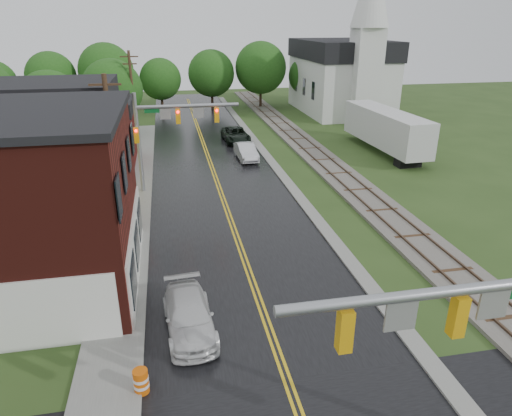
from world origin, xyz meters
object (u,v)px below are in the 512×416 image
object	(u,v)px
semi_trailer	(386,128)
construction_barrel	(141,381)
tree_left_e	(114,91)
utility_pole_b	(113,148)
suv_dark	(236,135)
church	(344,69)
pickup_white	(189,316)
traffic_signal_far	(168,124)
tree_left_c	(52,105)
traffic_signal_near	(483,331)
sedan_silver	(246,152)
utility_pole_c	(133,94)

from	to	relation	value
semi_trailer	construction_barrel	distance (m)	34.70
tree_left_e	construction_barrel	xyz separation A→B (m)	(3.85, -39.01, -4.36)
utility_pole_b	suv_dark	distance (m)	21.61
church	pickup_white	bearing A→B (deg)	-117.94
traffic_signal_far	tree_left_c	xyz separation A→B (m)	(-10.38, 12.90, -0.46)
traffic_signal_near	semi_trailer	bearing A→B (deg)	67.39
utility_pole_b	pickup_white	distance (m)	13.17
construction_barrel	pickup_white	bearing A→B (deg)	59.97
construction_barrel	utility_pole_b	bearing A→B (deg)	96.79
traffic_signal_near	sedan_silver	distance (m)	32.26
utility_pole_b	semi_trailer	world-z (taller)	utility_pole_b
traffic_signal_near	suv_dark	distance (m)	38.86
traffic_signal_far	utility_pole_c	xyz separation A→B (m)	(-3.33, 17.00, -0.25)
traffic_signal_near	tree_left_e	world-z (taller)	tree_left_e
utility_pole_b	tree_left_e	size ratio (longest dim) A/B	1.10
utility_pole_c	pickup_white	distance (m)	34.43
church	traffic_signal_far	world-z (taller)	church
traffic_signal_far	utility_pole_c	size ratio (longest dim) A/B	0.82
suv_dark	tree_left_c	bearing A→B (deg)	-179.94
tree_left_e	sedan_silver	xyz separation A→B (m)	(12.18, -11.92, -4.09)
tree_left_c	sedan_silver	xyz separation A→B (m)	(17.18, -5.92, -3.79)
traffic_signal_far	suv_dark	distance (m)	15.84
utility_pole_c	suv_dark	xyz separation A→B (m)	(10.19, -3.37, -3.98)
utility_pole_c	sedan_silver	xyz separation A→B (m)	(10.13, -10.02, -3.99)
traffic_signal_far	utility_pole_b	distance (m)	6.01
utility_pole_b	tree_left_e	distance (m)	23.99
tree_left_c	construction_barrel	size ratio (longest dim) A/B	8.37
tree_left_c	traffic_signal_near	bearing A→B (deg)	-65.44
traffic_signal_near	utility_pole_c	xyz separation A→B (m)	(-10.27, 42.00, -0.25)
church	tree_left_c	size ratio (longest dim) A/B	2.61
church	utility_pole_c	bearing A→B (deg)	-160.03
suv_dark	utility_pole_b	bearing A→B (deg)	-121.06
sedan_silver	construction_barrel	world-z (taller)	sedan_silver
traffic_signal_near	sedan_silver	bearing A→B (deg)	90.25
utility_pole_b	construction_barrel	size ratio (longest dim) A/B	9.85
semi_trailer	tree_left_c	bearing A→B (deg)	168.84
semi_trailer	construction_barrel	bearing A→B (deg)	-128.87
utility_pole_b	traffic_signal_near	bearing A→B (deg)	-62.81
traffic_signal_far	tree_left_c	world-z (taller)	tree_left_c
traffic_signal_near	traffic_signal_far	xyz separation A→B (m)	(-6.94, 25.00, 0.01)
traffic_signal_far	suv_dark	size ratio (longest dim) A/B	1.39
church	traffic_signal_far	bearing A→B (deg)	-131.27
tree_left_e	semi_trailer	bearing A→B (deg)	-25.19
traffic_signal_far	semi_trailer	size ratio (longest dim) A/B	0.58
sedan_silver	tree_left_e	bearing A→B (deg)	132.99
tree_left_c	church	bearing A→B (deg)	22.24
utility_pole_b	sedan_silver	distance (m)	16.19
traffic_signal_near	construction_barrel	world-z (taller)	traffic_signal_near
tree_left_c	construction_barrel	bearing A→B (deg)	-75.00
tree_left_e	construction_barrel	bearing A→B (deg)	-84.37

